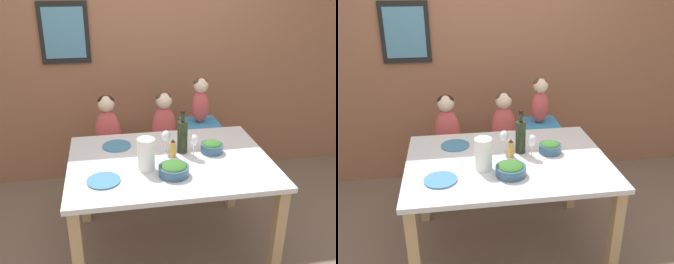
# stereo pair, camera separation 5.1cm
# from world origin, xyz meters

# --- Properties ---
(ground_plane) EXTENTS (14.00, 14.00, 0.00)m
(ground_plane) POSITION_xyz_m (0.00, 0.00, 0.00)
(ground_plane) COLOR #705B4C
(wall_back) EXTENTS (10.00, 0.09, 2.70)m
(wall_back) POSITION_xyz_m (-0.00, 1.27, 1.35)
(wall_back) COLOR #8E5B42
(wall_back) RESTS_ON ground_plane
(dining_table) EXTENTS (1.42, 1.03, 0.77)m
(dining_table) POSITION_xyz_m (0.00, 0.00, 0.67)
(dining_table) COLOR silver
(dining_table) RESTS_ON ground_plane
(chair_far_left) EXTENTS (0.39, 0.38, 0.47)m
(chair_far_left) POSITION_xyz_m (-0.42, 0.76, 0.39)
(chair_far_left) COLOR silver
(chair_far_left) RESTS_ON ground_plane
(chair_far_center) EXTENTS (0.39, 0.38, 0.47)m
(chair_far_center) POSITION_xyz_m (0.08, 0.76, 0.39)
(chair_far_center) COLOR silver
(chair_far_center) RESTS_ON ground_plane
(chair_right_highchair) EXTENTS (0.33, 0.32, 0.73)m
(chair_right_highchair) POSITION_xyz_m (0.41, 0.76, 0.56)
(chair_right_highchair) COLOR silver
(chair_right_highchair) RESTS_ON ground_plane
(person_child_left) EXTENTS (0.22, 0.16, 0.55)m
(person_child_left) POSITION_xyz_m (-0.42, 0.76, 0.75)
(person_child_left) COLOR #C64C4C
(person_child_left) RESTS_ON chair_far_left
(person_child_center) EXTENTS (0.22, 0.16, 0.55)m
(person_child_center) POSITION_xyz_m (0.08, 0.76, 0.75)
(person_child_center) COLOR #C64C4C
(person_child_center) RESTS_ON chair_far_center
(person_baby_right) EXTENTS (0.16, 0.14, 0.41)m
(person_baby_right) POSITION_xyz_m (0.41, 0.76, 0.96)
(person_baby_right) COLOR #C64C4C
(person_baby_right) RESTS_ON chair_right_highchair
(wine_bottle) EXTENTS (0.08, 0.08, 0.32)m
(wine_bottle) POSITION_xyz_m (0.11, 0.11, 0.90)
(wine_bottle) COLOR #232D19
(wine_bottle) RESTS_ON dining_table
(paper_towel_roll) EXTENTS (0.12, 0.12, 0.22)m
(paper_towel_roll) POSITION_xyz_m (-0.18, -0.11, 0.88)
(paper_towel_roll) COLOR white
(paper_towel_roll) RESTS_ON dining_table
(wine_glass_near) EXTENTS (0.07, 0.07, 0.17)m
(wine_glass_near) POSITION_xyz_m (0.17, 0.01, 0.89)
(wine_glass_near) COLOR white
(wine_glass_near) RESTS_ON dining_table
(wine_glass_far) EXTENTS (0.07, 0.07, 0.17)m
(wine_glass_far) POSITION_xyz_m (-0.01, 0.12, 0.89)
(wine_glass_far) COLOR white
(wine_glass_far) RESTS_ON dining_table
(salad_bowl_large) EXTENTS (0.20, 0.20, 0.09)m
(salad_bowl_large) POSITION_xyz_m (-0.01, -0.22, 0.81)
(salad_bowl_large) COLOR #335675
(salad_bowl_large) RESTS_ON dining_table
(salad_bowl_small) EXTENTS (0.17, 0.17, 0.09)m
(salad_bowl_small) POSITION_xyz_m (0.33, 0.07, 0.81)
(salad_bowl_small) COLOR #335675
(salad_bowl_small) RESTS_ON dining_table
(dinner_plate_front_left) EXTENTS (0.22, 0.22, 0.01)m
(dinner_plate_front_left) POSITION_xyz_m (-0.47, -0.23, 0.77)
(dinner_plate_front_left) COLOR teal
(dinner_plate_front_left) RESTS_ON dining_table
(dinner_plate_back_left) EXTENTS (0.22, 0.22, 0.01)m
(dinner_plate_back_left) POSITION_xyz_m (-0.36, 0.28, 0.77)
(dinner_plate_back_left) COLOR teal
(dinner_plate_back_left) RESTS_ON dining_table
(condiment_bottle_hot_sauce) EXTENTS (0.04, 0.04, 0.14)m
(condiment_bottle_hot_sauce) POSITION_xyz_m (0.03, 0.04, 0.83)
(condiment_bottle_hot_sauce) COLOR #BC8E33
(condiment_bottle_hot_sauce) RESTS_ON dining_table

